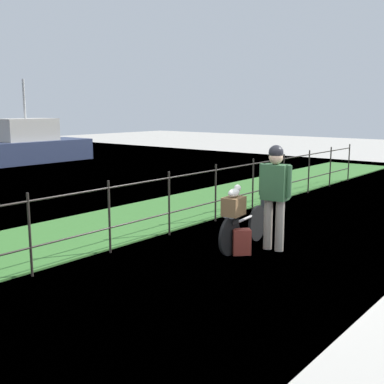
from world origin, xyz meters
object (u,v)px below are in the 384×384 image
Objects in this scene: terrier_dog at (235,192)px; bicycle_main at (244,228)px; backpack_on_paving at (241,242)px; mooring_bollard at (265,205)px; wooden_crate at (234,206)px; moored_boat_near at (27,146)px; cyclist_person at (275,188)px.

bicycle_main is at bearing 6.51° from terrier_dog.
backpack_on_paving is 2.85m from mooring_bollard.
wooden_crate is 0.07× the size of moored_boat_near.
bicycle_main is 0.83m from cyclist_person.
backpack_on_paving is (0.04, -0.12, -0.56)m from wooden_crate.
moored_boat_near is at bearing 69.98° from wooden_crate.
moored_boat_near is at bearing 71.21° from bicycle_main.
cyclist_person is 1.00m from backpack_on_paving.
wooden_crate is 0.22× the size of cyclist_person.
wooden_crate is at bearing -110.02° from moored_boat_near.
cyclist_person is 15.06m from moored_boat_near.
terrier_dog is at bearing -173.49° from bicycle_main.
mooring_bollard is at bearing -100.62° from moored_boat_near.
moored_boat_near reaches higher than mooring_bollard.
mooring_bollard is (2.09, 1.40, -0.78)m from cyclist_person.
wooden_crate reaches higher than bicycle_main.
wooden_crate is at bearing -159.20° from mooring_bollard.
terrier_dog reaches higher than mooring_bollard.
terrier_dog reaches higher than backpack_on_paving.
terrier_dog is (-0.33, -0.04, 0.65)m from bicycle_main.
bicycle_main is 0.95× the size of cyclist_person.
backpack_on_paving is 0.91× the size of mooring_bollard.
wooden_crate is 0.73m from cyclist_person.
moored_boat_near is (2.43, 12.96, 0.45)m from mooring_bollard.
moored_boat_near is (4.52, 14.36, -0.33)m from cyclist_person.
bicycle_main is at bearing -108.79° from moored_boat_near.
terrier_dog is 14.86m from moored_boat_near.
moored_boat_near is at bearing 79.38° from mooring_bollard.
moored_boat_near reaches higher than wooden_crate.
moored_boat_near is (5.09, 13.97, -0.09)m from wooden_crate.
mooring_bollard is at bearing 20.80° from wooden_crate.
moored_boat_near is (5.07, 13.97, -0.31)m from terrier_dog.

